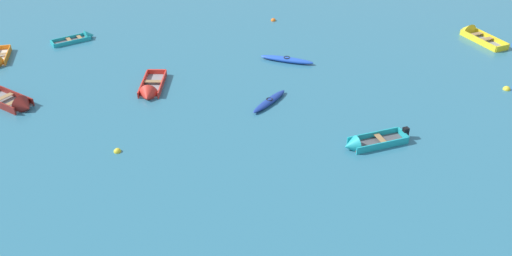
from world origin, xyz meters
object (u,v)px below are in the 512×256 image
at_px(rowboat_turquoise_midfield_left, 365,143).
at_px(rowboat_maroon_back_row_center, 16,104).
at_px(kayak_deep_blue_foreground_center, 269,101).
at_px(rowboat_red_center, 150,91).
at_px(kayak_blue_midfield_right, 287,59).
at_px(mooring_buoy_central, 118,152).
at_px(rowboat_yellow_outer_right, 474,34).
at_px(mooring_buoy_midfield, 273,21).
at_px(mooring_buoy_between_boats_left, 506,90).
at_px(rowboat_turquoise_distant_center, 82,38).

relative_size(rowboat_turquoise_midfield_left, rowboat_maroon_back_row_center, 1.02).
relative_size(rowboat_turquoise_midfield_left, kayak_deep_blue_foreground_center, 1.41).
height_order(rowboat_red_center, kayak_deep_blue_foreground_center, rowboat_red_center).
relative_size(rowboat_red_center, kayak_blue_midfield_right, 1.05).
relative_size(rowboat_maroon_back_row_center, kayak_deep_blue_foreground_center, 1.39).
relative_size(rowboat_turquoise_midfield_left, mooring_buoy_central, 9.78).
bearing_deg(rowboat_turquoise_midfield_left, kayak_blue_midfield_right, 100.14).
bearing_deg(kayak_deep_blue_foreground_center, rowboat_yellow_outer_right, 23.57).
height_order(kayak_blue_midfield_right, mooring_buoy_midfield, kayak_blue_midfield_right).
bearing_deg(mooring_buoy_central, mooring_buoy_between_boats_left, 7.22).
bearing_deg(mooring_buoy_midfield, rowboat_maroon_back_row_center, -147.36).
height_order(rowboat_yellow_outer_right, mooring_buoy_midfield, rowboat_yellow_outer_right).
bearing_deg(rowboat_red_center, kayak_deep_blue_foreground_center, -18.28).
xyz_separation_m(rowboat_turquoise_midfield_left, mooring_buoy_midfield, (-1.35, 17.94, -0.18)).
distance_m(rowboat_turquoise_midfield_left, kayak_deep_blue_foreground_center, 6.49).
bearing_deg(rowboat_red_center, kayak_blue_midfield_right, 18.58).
xyz_separation_m(kayak_blue_midfield_right, mooring_buoy_midfield, (0.51, 7.54, -0.17)).
relative_size(kayak_deep_blue_foreground_center, mooring_buoy_central, 6.94).
xyz_separation_m(rowboat_maroon_back_row_center, mooring_buoy_midfield, (17.11, 10.96, -0.20)).
distance_m(rowboat_maroon_back_row_center, rowboat_turquoise_distant_center, 9.88).
bearing_deg(kayak_deep_blue_foreground_center, rowboat_turquoise_midfield_left, -51.66).
height_order(rowboat_turquoise_midfield_left, mooring_buoy_central, rowboat_turquoise_midfield_left).
bearing_deg(mooring_buoy_between_boats_left, rowboat_yellow_outer_right, 75.04).
relative_size(rowboat_turquoise_distant_center, mooring_buoy_midfield, 7.78).
bearing_deg(rowboat_yellow_outer_right, rowboat_turquoise_distant_center, 171.79).
bearing_deg(rowboat_yellow_outer_right, rowboat_turquoise_midfield_left, -135.73).
height_order(rowboat_red_center, rowboat_turquoise_distant_center, rowboat_red_center).
relative_size(kayak_blue_midfield_right, mooring_buoy_central, 9.29).
xyz_separation_m(rowboat_turquoise_distant_center, mooring_buoy_midfield, (14.55, 1.42, -0.13)).
relative_size(rowboat_yellow_outer_right, mooring_buoy_central, 11.02).
distance_m(rowboat_maroon_back_row_center, mooring_buoy_between_boats_left, 29.17).
xyz_separation_m(rowboat_red_center, rowboat_yellow_outer_right, (23.62, 5.03, 0.02)).
xyz_separation_m(mooring_buoy_between_boats_left, mooring_buoy_midfield, (-11.95, 13.49, 0.00)).
xyz_separation_m(rowboat_red_center, kayak_blue_midfield_right, (9.05, 3.04, -0.01)).
bearing_deg(rowboat_maroon_back_row_center, mooring_buoy_midfield, 32.64).
xyz_separation_m(rowboat_turquoise_distant_center, kayak_blue_midfield_right, (14.04, -6.12, 0.04)).
height_order(rowboat_turquoise_distant_center, mooring_buoy_between_boats_left, rowboat_turquoise_distant_center).
height_order(rowboat_red_center, rowboat_maroon_back_row_center, rowboat_maroon_back_row_center).
relative_size(kayak_blue_midfield_right, mooring_buoy_midfield, 8.68).
relative_size(rowboat_turquoise_midfield_left, mooring_buoy_midfield, 9.14).
bearing_deg(rowboat_turquoise_midfield_left, rowboat_maroon_back_row_center, 159.29).
height_order(rowboat_turquoise_midfield_left, kayak_deep_blue_foreground_center, rowboat_turquoise_midfield_left).
bearing_deg(rowboat_turquoise_distant_center, mooring_buoy_midfield, 5.56).
xyz_separation_m(kayak_deep_blue_foreground_center, mooring_buoy_central, (-8.45, -3.57, -0.15)).
bearing_deg(rowboat_turquoise_distant_center, mooring_buoy_between_boats_left, -24.50).
relative_size(rowboat_maroon_back_row_center, kayak_blue_midfield_right, 1.04).
height_order(rowboat_red_center, kayak_blue_midfield_right, rowboat_red_center).
relative_size(rowboat_red_center, kayak_deep_blue_foreground_center, 1.41).
bearing_deg(kayak_deep_blue_foreground_center, mooring_buoy_midfield, 78.25).
height_order(rowboat_red_center, mooring_buoy_between_boats_left, rowboat_red_center).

